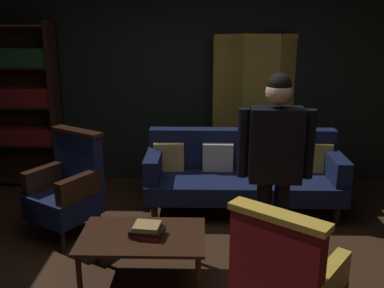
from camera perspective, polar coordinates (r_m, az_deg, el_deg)
The scene contains 12 objects.
ground_plane at distance 3.74m, azimuth -0.30°, elevation -17.66°, with size 10.00×10.00×0.00m, color #331E11.
back_wall at distance 5.60m, azimuth 0.40°, elevation 9.20°, with size 7.20×0.10×2.80m, color black.
folding_screen at distance 5.74m, azimuth 12.99°, elevation 4.76°, with size 2.09×0.48×1.90m.
bookshelf at distance 5.84m, azimuth -21.35°, elevation 5.24°, with size 0.90×0.32×2.05m.
velvet_couch at distance 4.87m, azimuth 6.68°, elevation -3.46°, with size 2.12×0.78×0.88m.
coffee_table at distance 3.59m, azimuth -6.50°, elevation -12.40°, with size 1.00×0.64×0.42m.
armchair_gilt_accent at distance 2.91m, azimuth 12.20°, elevation -17.56°, with size 0.81×0.81×1.04m.
armchair_wing_left at distance 4.44m, azimuth -15.97°, elevation -5.50°, with size 0.80×0.80×1.04m.
standing_figure at distance 3.43m, azimuth 10.83°, elevation -2.11°, with size 0.59×0.24×1.70m.
book_red_leather at distance 3.54m, azimuth -5.90°, elevation -11.69°, with size 0.24×0.18×0.03m, color maroon.
book_black_cloth at distance 3.53m, azimuth -5.91°, elevation -11.23°, with size 0.26×0.18×0.03m, color black.
book_tan_leather at distance 3.51m, azimuth -5.93°, elevation -10.72°, with size 0.20×0.18×0.04m, color #9E7A47.
Camera 1 is at (0.09, -3.10, 2.09)m, focal length 40.66 mm.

